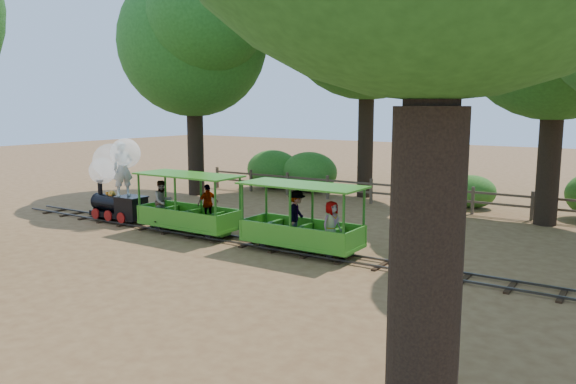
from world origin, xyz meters
The scene contains 11 objects.
ground centered at (0.00, 0.00, 0.00)m, with size 90.00×90.00×0.00m, color olive.
track centered at (0.00, 0.00, 0.07)m, with size 22.00×1.00×0.10m.
locomotive centered at (-6.70, 0.06, 1.64)m, with size 2.51×1.18×2.88m.
carriage_front centered at (-3.44, -0.03, 0.78)m, with size 3.37×1.46×1.75m.
carriage_rear centered at (0.75, 0.03, 0.80)m, with size 3.37×1.37×1.75m.
oak_nw centered at (-8.53, 6.09, 6.90)m, with size 7.92×6.97×9.74m.
oak_ne centered at (5.47, 7.59, 6.86)m, with size 7.87×6.92×9.70m.
fence centered at (0.00, 8.00, 0.58)m, with size 18.10×0.10×1.00m.
shrub_west centered at (-6.67, 9.30, 0.91)m, with size 2.64×2.03×1.83m, color #2D6B1E.
shrub_mid_w centered at (-4.65, 9.30, 0.91)m, with size 2.64×2.03×1.83m, color #2D6B1E.
shrub_mid_e centered at (2.62, 9.30, 0.63)m, with size 1.81×1.39×1.25m, color #2D6B1E.
Camera 1 is at (8.34, -12.34, 3.87)m, focal length 35.00 mm.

